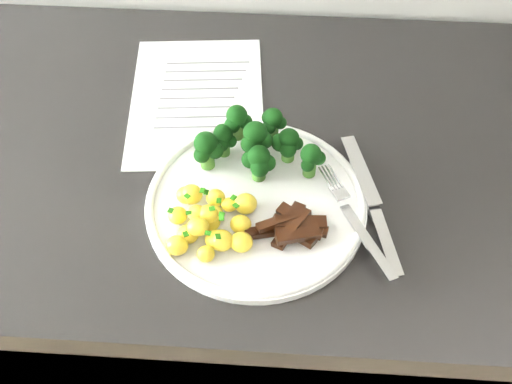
{
  "coord_description": "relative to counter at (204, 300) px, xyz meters",
  "views": [
    {
      "loc": [
        0.05,
        1.11,
        1.53
      ],
      "look_at": [
        0.02,
        1.57,
        0.94
      ],
      "focal_mm": 41.71,
      "sensor_mm": 36.0,
      "label": 1
    }
  ],
  "objects": [
    {
      "name": "potatoes",
      "position": [
        0.06,
        -0.14,
        0.48
      ],
      "size": [
        0.11,
        0.11,
        0.04
      ],
      "color": "yellow",
      "rests_on": "plate"
    },
    {
      "name": "fork",
      "position": [
        0.24,
        -0.13,
        0.48
      ],
      "size": [
        0.09,
        0.17,
        0.02
      ],
      "color": "#BABABE",
      "rests_on": "plate"
    },
    {
      "name": "counter",
      "position": [
        0.0,
        0.0,
        0.0
      ],
      "size": [
        2.44,
        0.61,
        0.91
      ],
      "color": "black",
      "rests_on": "ground"
    },
    {
      "name": "broccoli",
      "position": [
        0.1,
        -0.03,
        0.5
      ],
      "size": [
        0.17,
        0.11,
        0.07
      ],
      "color": "#366720",
      "rests_on": "plate"
    },
    {
      "name": "plate",
      "position": [
        0.11,
        -0.1,
        0.47
      ],
      "size": [
        0.28,
        0.28,
        0.02
      ],
      "color": "white",
      "rests_on": "counter"
    },
    {
      "name": "recipe_paper",
      "position": [
        0.01,
        0.09,
        0.46
      ],
      "size": [
        0.22,
        0.29,
        0.0
      ],
      "color": "white",
      "rests_on": "counter"
    },
    {
      "name": "knife",
      "position": [
        0.26,
        -0.12,
        0.47
      ],
      "size": [
        0.07,
        0.22,
        0.02
      ],
      "color": "#BABABE",
      "rests_on": "plate"
    },
    {
      "name": "beef_strips",
      "position": [
        0.16,
        -0.14,
        0.48
      ],
      "size": [
        0.1,
        0.07,
        0.03
      ],
      "color": "black",
      "rests_on": "plate"
    }
  ]
}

